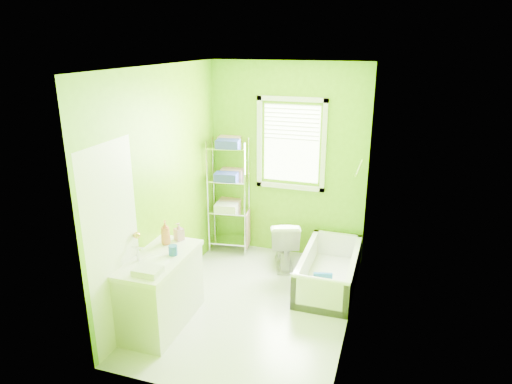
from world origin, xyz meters
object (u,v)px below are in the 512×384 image
(vanity, at_px, (161,288))
(wire_shelf_unit, at_px, (230,184))
(bathtub, at_px, (328,276))
(toilet, at_px, (284,243))

(vanity, distance_m, wire_shelf_unit, 1.97)
(bathtub, xyz_separation_m, vanity, (-1.53, -1.30, 0.27))
(bathtub, relative_size, wire_shelf_unit, 0.84)
(vanity, bearing_deg, toilet, 61.75)
(bathtub, bearing_deg, wire_shelf_unit, 158.33)
(bathtub, bearing_deg, toilet, 152.07)
(vanity, height_order, wire_shelf_unit, wire_shelf_unit)
(bathtub, height_order, vanity, vanity)
(toilet, relative_size, wire_shelf_unit, 0.41)
(toilet, height_order, vanity, vanity)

